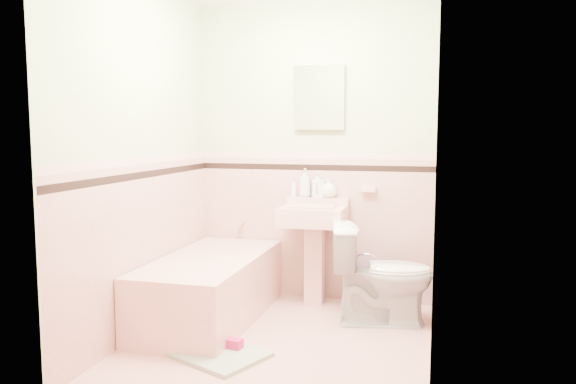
% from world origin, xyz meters
% --- Properties ---
extents(floor, '(2.20, 2.20, 0.00)m').
position_xyz_m(floor, '(0.00, 0.00, 0.00)').
color(floor, '#E6A196').
rests_on(floor, ground).
extents(wall_back, '(2.50, 0.00, 2.50)m').
position_xyz_m(wall_back, '(0.00, 1.10, 1.25)').
color(wall_back, '#EFE6C2').
rests_on(wall_back, ground).
extents(wall_front, '(2.50, 0.00, 2.50)m').
position_xyz_m(wall_front, '(0.00, -1.10, 1.25)').
color(wall_front, '#EFE6C2').
rests_on(wall_front, ground).
extents(wall_left, '(0.00, 2.50, 2.50)m').
position_xyz_m(wall_left, '(-1.00, 0.00, 1.25)').
color(wall_left, '#EFE6C2').
rests_on(wall_left, ground).
extents(wall_right, '(0.00, 2.50, 2.50)m').
position_xyz_m(wall_right, '(1.00, 0.00, 1.25)').
color(wall_right, '#EFE6C2').
rests_on(wall_right, ground).
extents(wainscot_back, '(2.00, 0.00, 2.00)m').
position_xyz_m(wainscot_back, '(0.00, 1.09, 0.60)').
color(wainscot_back, '#E8A69C').
rests_on(wainscot_back, ground).
extents(wainscot_front, '(2.00, 0.00, 2.00)m').
position_xyz_m(wainscot_front, '(0.00, -1.09, 0.60)').
color(wainscot_front, '#E8A69C').
rests_on(wainscot_front, ground).
extents(wainscot_left, '(0.00, 2.20, 2.20)m').
position_xyz_m(wainscot_left, '(-0.99, 0.00, 0.60)').
color(wainscot_left, '#E8A69C').
rests_on(wainscot_left, ground).
extents(wainscot_right, '(0.00, 2.20, 2.20)m').
position_xyz_m(wainscot_right, '(0.99, 0.00, 0.60)').
color(wainscot_right, '#E8A69C').
rests_on(wainscot_right, ground).
extents(accent_back, '(2.00, 0.00, 2.00)m').
position_xyz_m(accent_back, '(0.00, 1.08, 1.12)').
color(accent_back, black).
rests_on(accent_back, ground).
extents(accent_front, '(2.00, 0.00, 2.00)m').
position_xyz_m(accent_front, '(0.00, -1.08, 1.12)').
color(accent_front, black).
rests_on(accent_front, ground).
extents(accent_left, '(0.00, 2.20, 2.20)m').
position_xyz_m(accent_left, '(-0.98, 0.00, 1.12)').
color(accent_left, black).
rests_on(accent_left, ground).
extents(accent_right, '(0.00, 2.20, 2.20)m').
position_xyz_m(accent_right, '(0.98, 0.00, 1.12)').
color(accent_right, black).
rests_on(accent_right, ground).
extents(cap_back, '(2.00, 0.00, 2.00)m').
position_xyz_m(cap_back, '(0.00, 1.08, 1.22)').
color(cap_back, '#E6A6A2').
rests_on(cap_back, ground).
extents(cap_front, '(2.00, 0.00, 2.00)m').
position_xyz_m(cap_front, '(0.00, -1.08, 1.22)').
color(cap_front, '#E6A6A2').
rests_on(cap_front, ground).
extents(cap_left, '(0.00, 2.20, 2.20)m').
position_xyz_m(cap_left, '(-0.98, 0.00, 1.22)').
color(cap_left, '#E6A6A2').
rests_on(cap_left, ground).
extents(cap_right, '(0.00, 2.20, 2.20)m').
position_xyz_m(cap_right, '(0.98, 0.00, 1.22)').
color(cap_right, '#E6A6A2').
rests_on(cap_right, ground).
extents(bathtub, '(0.70, 1.50, 0.45)m').
position_xyz_m(bathtub, '(-0.63, 0.33, 0.23)').
color(bathtub, '#E1A399').
rests_on(bathtub, floor).
extents(tub_faucet, '(0.04, 0.12, 0.04)m').
position_xyz_m(tub_faucet, '(-0.63, 1.05, 0.63)').
color(tub_faucet, silver).
rests_on(tub_faucet, wall_back).
extents(sink, '(0.52, 0.48, 0.82)m').
position_xyz_m(sink, '(0.05, 0.86, 0.41)').
color(sink, '#E1A399').
rests_on(sink, floor).
extents(sink_faucet, '(0.02, 0.02, 0.10)m').
position_xyz_m(sink_faucet, '(0.05, 1.00, 0.95)').
color(sink_faucet, silver).
rests_on(sink_faucet, sink).
extents(medicine_cabinet, '(0.42, 0.04, 0.53)m').
position_xyz_m(medicine_cabinet, '(0.05, 1.07, 1.70)').
color(medicine_cabinet, white).
rests_on(medicine_cabinet, wall_back).
extents(soap_dish, '(0.12, 0.07, 0.04)m').
position_xyz_m(soap_dish, '(0.47, 1.06, 0.95)').
color(soap_dish, '#E1A399').
rests_on(soap_dish, wall_back).
extents(soap_bottle_left, '(0.12, 0.12, 0.24)m').
position_xyz_m(soap_bottle_left, '(-0.06, 1.04, 0.99)').
color(soap_bottle_left, '#B2B2B2').
rests_on(soap_bottle_left, sink).
extents(soap_bottle_mid, '(0.12, 0.12, 0.21)m').
position_xyz_m(soap_bottle_mid, '(0.05, 1.04, 0.98)').
color(soap_bottle_mid, '#B2B2B2').
rests_on(soap_bottle_mid, sink).
extents(soap_bottle_right, '(0.14, 0.14, 0.17)m').
position_xyz_m(soap_bottle_right, '(0.14, 1.04, 0.96)').
color(soap_bottle_right, '#B2B2B2').
rests_on(soap_bottle_right, sink).
extents(tube, '(0.05, 0.05, 0.12)m').
position_xyz_m(tube, '(-0.16, 1.04, 0.93)').
color(tube, white).
rests_on(tube, sink).
extents(toilet, '(0.79, 0.54, 0.75)m').
position_xyz_m(toilet, '(0.64, 0.57, 0.37)').
color(toilet, white).
rests_on(toilet, floor).
extents(bucket, '(0.33, 0.33, 0.28)m').
position_xyz_m(bucket, '(0.47, 1.00, 0.14)').
color(bucket, '#101D9B').
rests_on(bucket, floor).
extents(bath_mat, '(0.79, 0.67, 0.03)m').
position_xyz_m(bath_mat, '(-0.35, -0.31, 0.01)').
color(bath_mat, gray).
rests_on(bath_mat, floor).
extents(shoe, '(0.16, 0.09, 0.06)m').
position_xyz_m(shoe, '(-0.26, -0.23, 0.06)').
color(shoe, '#BF1E59').
rests_on(shoe, bath_mat).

